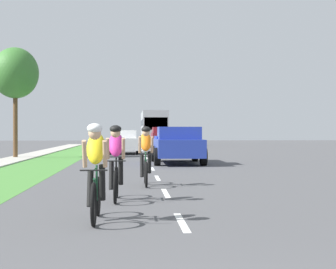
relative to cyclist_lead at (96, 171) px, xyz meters
name	(u,v)px	position (x,y,z in m)	size (l,w,h in m)	color
ground_plane	(151,166)	(1.37, 13.81, -0.81)	(120.00, 120.00, 0.00)	#4C4C4F
grass_verge	(38,166)	(-3.33, 13.81, -0.81)	(2.62, 70.00, 0.01)	#478438
lane_markings_center	(148,160)	(1.37, 17.81, -0.81)	(0.12, 53.80, 0.01)	white
cyclist_lead	(96,171)	(0.00, 0.00, 0.00)	(0.42, 1.72, 1.58)	black
cyclist_trailing	(116,162)	(0.25, 2.51, 0.00)	(0.42, 1.72, 1.58)	black
cyclist_distant	(146,155)	(0.95, 5.52, 0.00)	(0.42, 1.72, 1.58)	black
pickup_blue	(178,145)	(2.63, 15.12, 0.02)	(2.22, 5.10, 1.64)	#23389E
sedan_white	(124,142)	(0.09, 25.67, -0.04)	(1.98, 4.30, 1.52)	silver
suv_maroon	(163,137)	(3.24, 37.18, 0.14)	(2.15, 4.70, 1.79)	maroon
bus_silver	(154,126)	(2.90, 48.08, 1.17)	(2.78, 11.60, 3.48)	#A5A8AD
street_tree_near	(15,74)	(-5.70, 20.60, 3.76)	(2.50, 2.50, 5.98)	brown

